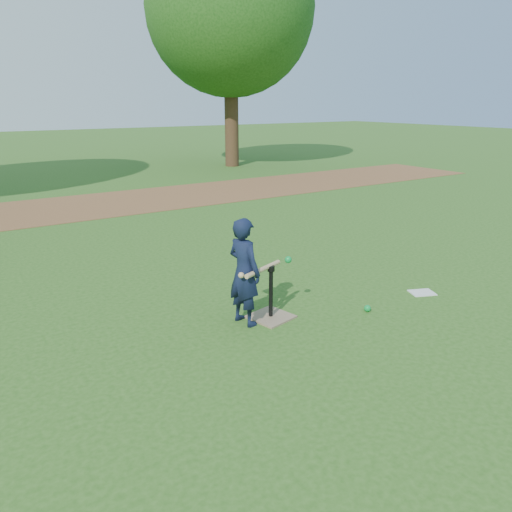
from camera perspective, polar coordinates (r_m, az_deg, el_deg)
ground at (r=5.63m, az=2.88°, el=-7.22°), size 80.00×80.00×0.00m
dirt_strip at (r=12.23m, az=-18.40°, el=5.50°), size 24.00×3.00×0.01m
child at (r=5.32m, az=-1.35°, el=-1.82°), size 0.36×0.48×1.18m
wiffle_ball_ground at (r=5.94m, az=12.62°, el=-5.86°), size 0.08×0.08×0.08m
clipboard at (r=6.69m, az=18.45°, el=-3.99°), size 0.36×0.33×0.01m
batting_tee at (r=5.62m, az=1.69°, el=-6.03°), size 0.51×0.51×0.61m
swing_action at (r=5.38m, az=1.19°, el=-1.34°), size 0.74×0.26×0.10m
tree_right at (r=18.96m, az=-2.99°, el=26.32°), size 5.80×5.80×8.21m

